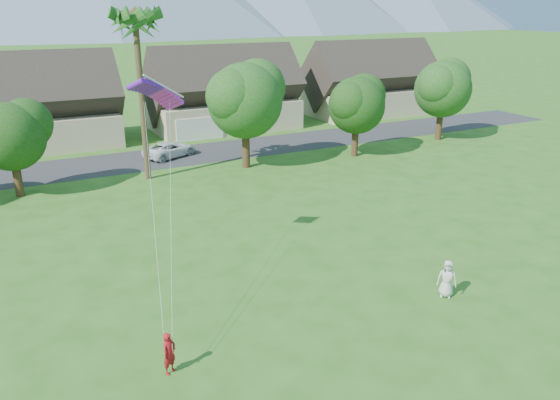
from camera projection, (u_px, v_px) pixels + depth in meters
ground at (410, 390)px, 18.87m from camera, size 500.00×500.00×0.00m
street at (156, 159)px, 47.44m from camera, size 90.00×7.00×0.01m
kite_flyer at (169, 353)px, 19.50m from camera, size 0.71×0.65×1.62m
watcher at (447, 279)px, 24.67m from camera, size 1.02×1.00×1.78m
parked_car at (170, 149)px, 47.78m from camera, size 5.38×4.09×1.36m
houses_row at (134, 103)px, 54.06m from camera, size 72.75×8.19×8.86m
tree_row at (157, 116)px, 40.21m from camera, size 62.27×6.67×8.45m
fan_palm at (135, 17)px, 38.01m from camera, size 3.00×3.00×13.80m
parafoil_kite at (156, 91)px, 24.93m from camera, size 2.83×1.40×0.50m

